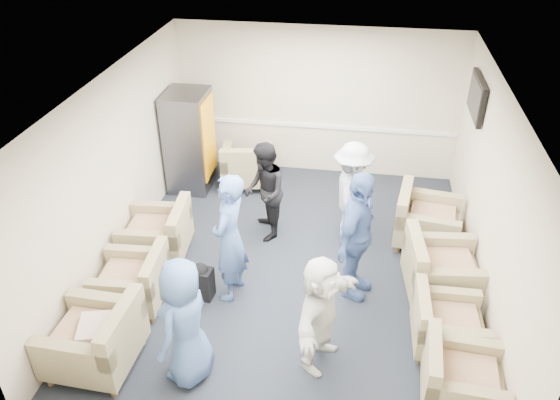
% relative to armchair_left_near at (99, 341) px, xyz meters
% --- Properties ---
extents(floor, '(6.00, 6.00, 0.00)m').
position_rel_armchair_left_near_xyz_m(floor, '(1.93, 2.10, -0.37)').
color(floor, black).
rests_on(floor, ground).
extents(ceiling, '(6.00, 6.00, 0.00)m').
position_rel_armchair_left_near_xyz_m(ceiling, '(1.93, 2.10, 2.33)').
color(ceiling, silver).
rests_on(ceiling, back_wall).
extents(back_wall, '(5.00, 0.02, 2.70)m').
position_rel_armchair_left_near_xyz_m(back_wall, '(1.93, 5.10, 0.98)').
color(back_wall, beige).
rests_on(back_wall, floor).
extents(front_wall, '(5.00, 0.02, 2.70)m').
position_rel_armchair_left_near_xyz_m(front_wall, '(1.93, -0.90, 0.98)').
color(front_wall, beige).
rests_on(front_wall, floor).
extents(left_wall, '(0.02, 6.00, 2.70)m').
position_rel_armchair_left_near_xyz_m(left_wall, '(-0.57, 2.10, 0.98)').
color(left_wall, beige).
rests_on(left_wall, floor).
extents(right_wall, '(0.02, 6.00, 2.70)m').
position_rel_armchair_left_near_xyz_m(right_wall, '(4.43, 2.10, 0.98)').
color(right_wall, beige).
rests_on(right_wall, floor).
extents(chair_rail, '(4.98, 0.04, 0.06)m').
position_rel_armchair_left_near_xyz_m(chair_rail, '(1.93, 5.08, 0.53)').
color(chair_rail, white).
rests_on(chair_rail, back_wall).
extents(tv, '(0.10, 1.00, 0.58)m').
position_rel_armchair_left_near_xyz_m(tv, '(4.37, 3.90, 1.67)').
color(tv, black).
rests_on(tv, right_wall).
extents(armchair_left_near, '(0.97, 0.97, 0.75)m').
position_rel_armchair_left_near_xyz_m(armchair_left_near, '(0.00, 0.00, 0.00)').
color(armchair_left_near, '#887C58').
rests_on(armchair_left_near, floor).
extents(armchair_left_mid, '(0.90, 0.90, 0.68)m').
position_rel_armchair_left_near_xyz_m(armchair_left_mid, '(0.00, 1.07, -0.04)').
color(armchair_left_mid, '#887C58').
rests_on(armchair_left_mid, floor).
extents(armchair_left_far, '(0.97, 0.97, 0.72)m').
position_rel_armchair_left_near_xyz_m(armchair_left_far, '(-0.02, 2.10, -0.02)').
color(armchair_left_far, '#887C58').
rests_on(armchair_left_far, floor).
extents(armchair_right_near, '(0.87, 0.87, 0.65)m').
position_rel_armchair_left_near_xyz_m(armchair_right_near, '(3.95, 0.12, -0.05)').
color(armchair_right_near, '#887C58').
rests_on(armchair_right_near, floor).
extents(armchair_right_midnear, '(0.82, 0.82, 0.64)m').
position_rel_armchair_left_near_xyz_m(armchair_right_midnear, '(3.88, 0.92, -0.06)').
color(armchair_right_midnear, '#887C58').
rests_on(armchair_right_midnear, floor).
extents(armchair_right_midfar, '(1.02, 1.02, 0.74)m').
position_rel_armchair_left_near_xyz_m(armchair_right_midfar, '(3.89, 1.88, -0.00)').
color(armchair_right_midfar, '#887C58').
rests_on(armchair_right_midfar, floor).
extents(armchair_right_far, '(1.04, 1.04, 0.74)m').
position_rel_armchair_left_near_xyz_m(armchair_right_far, '(3.78, 3.05, -0.01)').
color(armchair_right_far, '#887C58').
rests_on(armchair_right_far, floor).
extents(armchair_corner, '(1.02, 1.02, 0.71)m').
position_rel_armchair_left_near_xyz_m(armchair_corner, '(0.80, 4.34, -0.02)').
color(armchair_corner, '#887C58').
rests_on(armchair_corner, floor).
extents(vending_machine, '(0.71, 0.83, 1.76)m').
position_rel_armchair_left_near_xyz_m(vending_machine, '(-0.16, 4.16, 0.50)').
color(vending_machine, '#52525A').
rests_on(vending_machine, floor).
extents(backpack, '(0.34, 0.26, 0.54)m').
position_rel_armchair_left_near_xyz_m(backpack, '(0.81, 1.31, -0.10)').
color(backpack, black).
rests_on(backpack, floor).
extents(pillow, '(0.44, 0.51, 0.13)m').
position_rel_armchair_left_near_xyz_m(pillow, '(-0.02, 0.00, 0.19)').
color(pillow, beige).
rests_on(pillow, armchair_left_near).
extents(person_front_left, '(0.70, 0.88, 1.58)m').
position_rel_armchair_left_near_xyz_m(person_front_left, '(1.04, 0.03, 0.42)').
color(person_front_left, '#405E9B').
rests_on(person_front_left, floor).
extents(person_mid_left, '(0.52, 0.71, 1.81)m').
position_rel_armchair_left_near_xyz_m(person_mid_left, '(1.20, 1.45, 0.53)').
color(person_mid_left, '#405E9B').
rests_on(person_mid_left, floor).
extents(person_back_left, '(0.78, 0.89, 1.55)m').
position_rel_armchair_left_near_xyz_m(person_back_left, '(1.39, 2.85, 0.40)').
color(person_back_left, black).
rests_on(person_back_left, floor).
extents(person_back_right, '(0.68, 1.08, 1.60)m').
position_rel_armchair_left_near_xyz_m(person_back_right, '(2.68, 2.98, 0.43)').
color(person_back_right, silver).
rests_on(person_back_right, floor).
extents(person_mid_right, '(0.76, 1.16, 1.83)m').
position_rel_armchair_left_near_xyz_m(person_mid_right, '(2.79, 1.72, 0.54)').
color(person_mid_right, '#405E9B').
rests_on(person_mid_right, floor).
extents(person_front_right, '(0.85, 1.42, 1.46)m').
position_rel_armchair_left_near_xyz_m(person_front_right, '(2.46, 0.47, 0.36)').
color(person_front_right, silver).
rests_on(person_front_right, floor).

